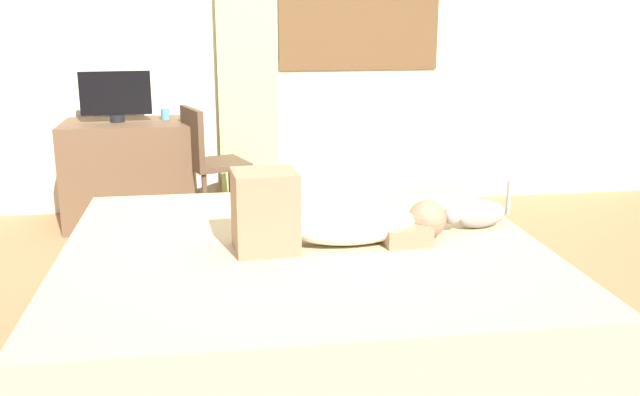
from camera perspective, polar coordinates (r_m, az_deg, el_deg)
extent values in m
plane|color=olive|center=(3.36, -0.24, -11.82)|extent=(16.00, 16.00, 0.00)
cube|color=beige|center=(5.52, -4.17, 14.28)|extent=(6.40, 0.12, 2.90)
cube|color=#38383D|center=(3.26, -1.24, -11.33)|extent=(2.10, 1.95, 0.14)
cube|color=tan|center=(3.16, -1.27, -7.04)|extent=(2.04, 1.89, 0.39)
ellipsoid|color=silver|center=(3.08, 2.63, -2.10)|extent=(0.58, 0.31, 0.17)
sphere|color=#8C664C|center=(3.19, 8.52, -1.67)|extent=(0.17, 0.17, 0.17)
cube|color=#8C664C|center=(2.98, -4.40, -1.03)|extent=(0.28, 0.26, 0.34)
cube|color=#8C664C|center=(3.16, 6.46, -2.60)|extent=(0.22, 0.30, 0.08)
ellipsoid|color=gray|center=(3.38, 12.69, -1.26)|extent=(0.28, 0.17, 0.13)
sphere|color=gray|center=(3.30, 10.48, -1.38)|extent=(0.08, 0.08, 0.08)
cylinder|color=gray|center=(3.45, 14.81, 0.05)|extent=(0.03, 0.03, 0.16)
cube|color=brown|center=(5.26, -14.82, 1.92)|extent=(0.90, 0.56, 0.74)
cylinder|color=black|center=(5.20, -15.85, 6.13)|extent=(0.10, 0.10, 0.05)
cube|color=black|center=(5.17, -15.98, 8.04)|extent=(0.48, 0.05, 0.30)
cylinder|color=teal|center=(5.22, -12.22, 6.56)|extent=(0.06, 0.06, 0.08)
cylinder|color=#4C3828|center=(5.26, -7.09, 0.63)|extent=(0.04, 0.04, 0.44)
cylinder|color=#4C3828|center=(4.99, -5.84, -0.14)|extent=(0.04, 0.04, 0.44)
cylinder|color=#4C3828|center=(5.17, -10.24, 0.23)|extent=(0.04, 0.04, 0.44)
cylinder|color=#4C3828|center=(4.89, -9.14, -0.57)|extent=(0.04, 0.04, 0.44)
cube|color=#4C3828|center=(5.02, -8.18, 2.70)|extent=(0.48, 0.48, 0.04)
cube|color=#4C3828|center=(4.92, -10.13, 4.87)|extent=(0.16, 0.37, 0.38)
cube|color=#ADCC75|center=(5.39, -5.86, 12.16)|extent=(0.44, 0.06, 2.51)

